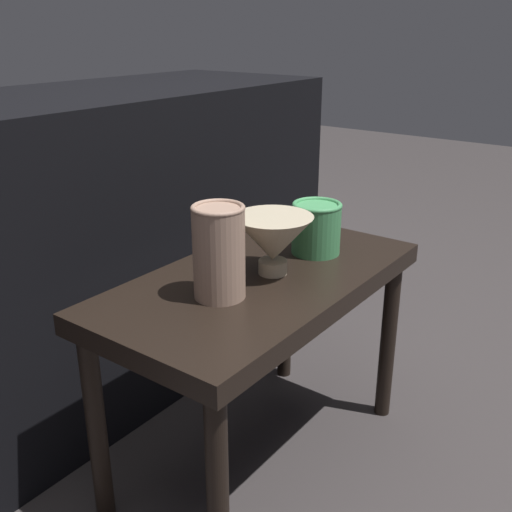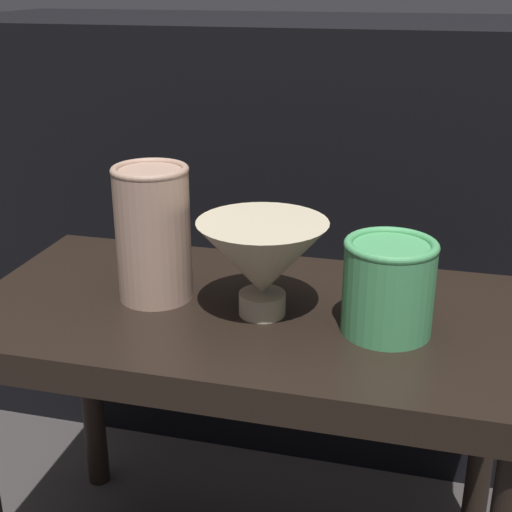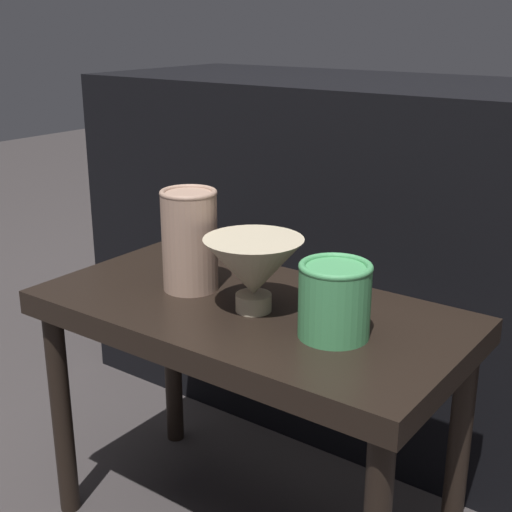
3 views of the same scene
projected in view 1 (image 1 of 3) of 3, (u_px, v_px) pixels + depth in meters
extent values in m
plane|color=#383333|center=(260.00, 456.00, 1.33)|extent=(8.00, 8.00, 0.00)
cube|color=black|center=(260.00, 284.00, 1.17)|extent=(0.69, 0.36, 0.04)
cylinder|color=black|center=(218.00, 498.00, 0.94)|extent=(0.04, 0.04, 0.40)
cylinder|color=black|center=(388.00, 341.00, 1.40)|extent=(0.04, 0.04, 0.40)
cylinder|color=black|center=(97.00, 428.00, 1.10)|extent=(0.04, 0.04, 0.40)
cylinder|color=black|center=(285.00, 308.00, 1.57)|extent=(0.04, 0.04, 0.40)
cube|color=black|center=(85.00, 247.00, 1.49)|extent=(1.41, 0.50, 0.75)
cylinder|color=#C1B293|center=(273.00, 267.00, 1.17)|extent=(0.06, 0.06, 0.03)
cone|color=#C1B293|center=(273.00, 239.00, 1.15)|extent=(0.15, 0.15, 0.09)
cylinder|color=tan|center=(220.00, 254.00, 1.04)|extent=(0.09, 0.09, 0.16)
torus|color=tan|center=(219.00, 208.00, 1.01)|extent=(0.09, 0.09, 0.01)
cylinder|color=#47995B|center=(316.00, 229.00, 1.26)|extent=(0.10, 0.10, 0.10)
torus|color=#47995B|center=(317.00, 205.00, 1.24)|extent=(0.10, 0.10, 0.01)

